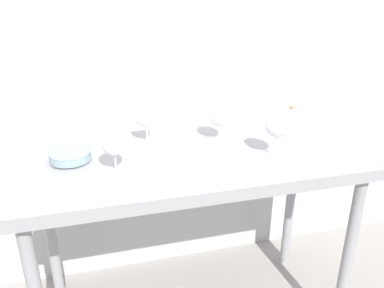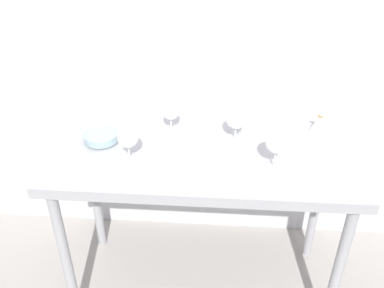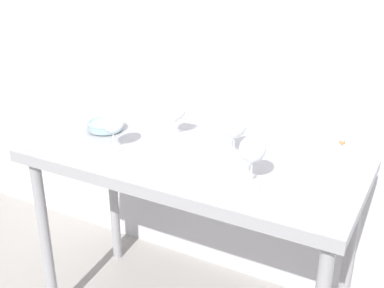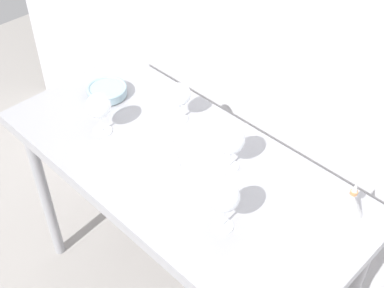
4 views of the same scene
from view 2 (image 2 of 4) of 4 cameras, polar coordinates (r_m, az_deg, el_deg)
The scene contains 10 objects.
ground_plane at distance 2.56m, azimuth 1.19°, elevation -17.98°, with size 6.00×6.00×0.00m, color #99948F.
back_wall at distance 2.22m, azimuth 2.29°, elevation 14.87°, with size 3.80×0.04×2.60m, color #BABAC0.
steel_counter at distance 2.00m, azimuth 1.43°, elevation -3.55°, with size 1.40×0.65×0.90m.
wine_glass_near_right at distance 1.79m, azimuth 11.39°, elevation 0.09°, with size 0.10×0.10×0.19m.
wine_glass_near_left at distance 1.84m, azimuth -8.67°, elevation 0.74°, with size 0.09×0.09×0.17m.
wine_glass_far_left at distance 2.03m, azimuth -2.89°, elevation 4.41°, with size 0.09×0.09×0.16m.
wine_glass_far_right at distance 1.96m, azimuth 6.01°, elevation 3.35°, with size 0.10×0.10×0.17m.
tasting_sheet_upper at distance 1.90m, azimuth -1.90°, elevation -1.90°, with size 0.18×0.21×0.00m, color white.
tasting_bowl at distance 2.05m, azimuth -12.14°, elevation 1.01°, with size 0.16×0.16×0.05m.
decanter_funnel at distance 2.16m, azimuth 16.77°, elevation 2.57°, with size 0.09×0.09×0.14m.
Camera 2 is at (0.07, -1.62, 1.98)m, focal length 39.49 mm.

